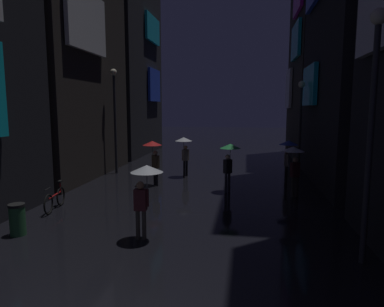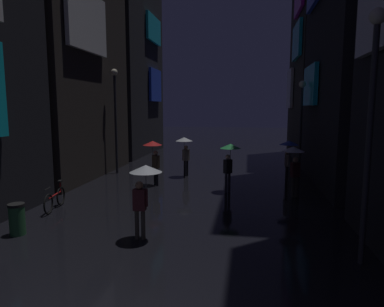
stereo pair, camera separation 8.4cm
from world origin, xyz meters
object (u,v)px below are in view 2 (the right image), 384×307
pedestrian_near_crossing_clear (185,146)px  pedestrian_foreground_left_clear (144,181)px  pedestrian_midstreet_left_red (154,151)px  pedestrian_foreground_right_clear (294,158)px  pedestrian_midstreet_centre_blue (288,150)px  trash_bin (17,219)px  bicycle_parked_at_storefront (55,199)px  streetlamp_right_far (301,117)px  streetlamp_left_far (115,109)px  pedestrian_far_right_green (230,154)px  streetlamp_right_near (371,111)px

pedestrian_near_crossing_clear → pedestrian_foreground_left_clear: size_ratio=1.00×
pedestrian_midstreet_left_red → pedestrian_foreground_right_clear: same height
pedestrian_foreground_right_clear → pedestrian_midstreet_centre_blue: 2.58m
pedestrian_foreground_right_clear → pedestrian_midstreet_centre_blue: same height
pedestrian_midstreet_centre_blue → trash_bin: bearing=-136.1°
bicycle_parked_at_storefront → streetlamp_right_far: size_ratio=0.36×
pedestrian_near_crossing_clear → streetlamp_left_far: 4.40m
pedestrian_foreground_right_clear → streetlamp_right_far: 4.89m
pedestrian_midstreet_left_red → bicycle_parked_at_storefront: size_ratio=1.17×
pedestrian_far_right_green → bicycle_parked_at_storefront: pedestrian_far_right_green is taller
pedestrian_near_crossing_clear → streetlamp_right_far: 6.32m
streetlamp_left_far → trash_bin: (0.70, -9.45, -3.12)m
pedestrian_far_right_green → pedestrian_near_crossing_clear: 3.94m
pedestrian_foreground_left_clear → bicycle_parked_at_storefront: bearing=151.5°
pedestrian_near_crossing_clear → pedestrian_foreground_right_clear: 6.29m
bicycle_parked_at_storefront → pedestrian_midstreet_centre_blue: bearing=32.9°
streetlamp_left_far → streetlamp_right_near: (10.00, -9.78, 0.03)m
pedestrian_foreground_right_clear → bicycle_parked_at_storefront: (-8.73, -3.11, -1.28)m
pedestrian_foreground_left_clear → streetlamp_right_far: bearing=60.7°
pedestrian_foreground_left_clear → bicycle_parked_at_storefront: pedestrian_foreground_left_clear is taller
pedestrian_foreground_left_clear → bicycle_parked_at_storefront: size_ratio=1.17×
pedestrian_foreground_left_clear → streetlamp_right_far: 11.43m
pedestrian_midstreet_left_red → streetlamp_left_far: bearing=138.2°
bicycle_parked_at_storefront → pedestrian_midstreet_left_red: bearing=60.4°
pedestrian_near_crossing_clear → streetlamp_right_far: streetlamp_right_far is taller
streetlamp_right_near → pedestrian_far_right_green: bearing=118.4°
streetlamp_left_far → trash_bin: bearing=-85.8°
pedestrian_far_right_green → streetlamp_right_near: bearing=-61.6°
pedestrian_foreground_right_clear → streetlamp_right_far: streetlamp_right_far is taller
pedestrian_near_crossing_clear → streetlamp_right_near: bearing=-57.5°
pedestrian_foreground_left_clear → pedestrian_midstreet_centre_blue: bearing=59.1°
bicycle_parked_at_storefront → streetlamp_right_near: (9.60, -2.81, 3.23)m
streetlamp_left_far → trash_bin: size_ratio=6.20×
bicycle_parked_at_storefront → streetlamp_left_far: (-0.40, 6.97, 3.20)m
pedestrian_midstreet_centre_blue → pedestrian_near_crossing_clear: bearing=169.3°
pedestrian_foreground_right_clear → bicycle_parked_at_storefront: size_ratio=1.17×
pedestrian_midstreet_left_red → bicycle_parked_at_storefront: (-2.49, -4.39, -1.28)m
pedestrian_midstreet_left_red → streetlamp_right_far: (7.11, 3.29, 1.53)m
trash_bin → bicycle_parked_at_storefront: bearing=97.0°
pedestrian_foreground_left_clear → streetlamp_right_far: streetlamp_right_far is taller
trash_bin → pedestrian_midstreet_centre_blue: bearing=43.9°
pedestrian_foreground_left_clear → streetlamp_left_far: (-4.46, 9.17, 1.92)m
pedestrian_near_crossing_clear → pedestrian_foreground_left_clear: 8.90m
pedestrian_midstreet_centre_blue → trash_bin: size_ratio=2.28×
pedestrian_midstreet_left_red → trash_bin: pedestrian_midstreet_left_red is taller
bicycle_parked_at_storefront → trash_bin: size_ratio=1.94×
pedestrian_far_right_green → trash_bin: pedestrian_far_right_green is taller
pedestrian_midstreet_left_red → pedestrian_foreground_right_clear: bearing=-11.5°
pedestrian_foreground_right_clear → streetlamp_right_near: (0.87, -5.92, 1.95)m
pedestrian_foreground_left_clear → pedestrian_midstreet_centre_blue: size_ratio=1.00×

